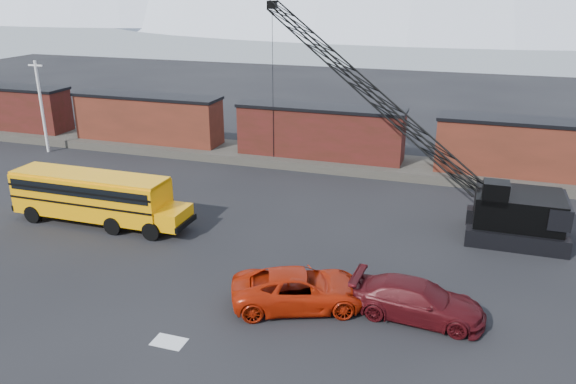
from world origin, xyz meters
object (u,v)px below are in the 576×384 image
Objects in this scene: maroon_suv at (418,300)px; crawler_crane at (367,89)px; school_bus at (96,196)px; red_pickup at (300,289)px.

maroon_suv is 17.12m from crawler_crane.
school_bus is 1.85× the size of red_pickup.
red_pickup is 1.07× the size of maroon_suv.
school_bus is 0.54× the size of crawler_crane.
maroon_suv is at bearing -104.14° from red_pickup.
red_pickup reaches higher than maroon_suv.
red_pickup is at bearing 101.27° from maroon_suv.
crawler_crane is at bearing 23.59° from maroon_suv.
maroon_suv is 0.28× the size of crawler_crane.
red_pickup is at bearing -89.52° from crawler_crane.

